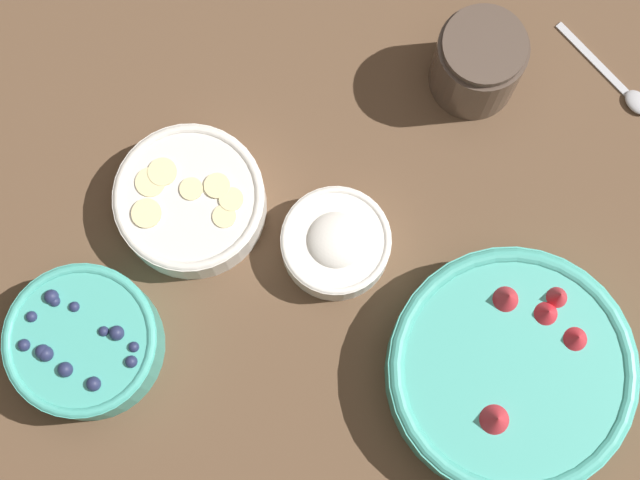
{
  "coord_description": "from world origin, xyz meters",
  "views": [
    {
      "loc": [
        0.07,
        -0.24,
        1.1
      ],
      "look_at": [
        0.01,
        -0.03,
        0.05
      ],
      "focal_mm": 60.0,
      "sensor_mm": 36.0,
      "label": 1
    }
  ],
  "objects": [
    {
      "name": "ground_plane",
      "position": [
        0.0,
        0.0,
        0.0
      ],
      "size": [
        4.0,
        4.0,
        0.0
      ],
      "primitive_type": "plane",
      "color": "brown"
    },
    {
      "name": "bowl_bananas",
      "position": [
        -0.13,
        -0.02,
        0.03
      ],
      "size": [
        0.16,
        0.16,
        0.05
      ],
      "color": "silver",
      "rests_on": "ground_plane"
    },
    {
      "name": "bowl_cream",
      "position": [
        0.03,
        -0.02,
        0.03
      ],
      "size": [
        0.11,
        0.11,
        0.05
      ],
      "color": "white",
      "rests_on": "ground_plane"
    },
    {
      "name": "jar_chocolate",
      "position": [
        0.13,
        0.2,
        0.05
      ],
      "size": [
        0.09,
        0.09,
        0.1
      ],
      "color": "#4C3D33",
      "rests_on": "ground_plane"
    },
    {
      "name": "bowl_strawberries",
      "position": [
        0.23,
        -0.11,
        0.04
      ],
      "size": [
        0.25,
        0.25,
        0.08
      ],
      "color": "#47AD9E",
      "rests_on": "ground_plane"
    },
    {
      "name": "spoon",
      "position": [
        0.28,
        0.23,
        0.0
      ],
      "size": [
        0.12,
        0.09,
        0.01
      ],
      "color": "#B2B2B7",
      "rests_on": "ground_plane"
    },
    {
      "name": "bowl_blueberries",
      "position": [
        -0.19,
        -0.19,
        0.04
      ],
      "size": [
        0.15,
        0.15,
        0.07
      ],
      "color": "#47AD9E",
      "rests_on": "ground_plane"
    }
  ]
}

